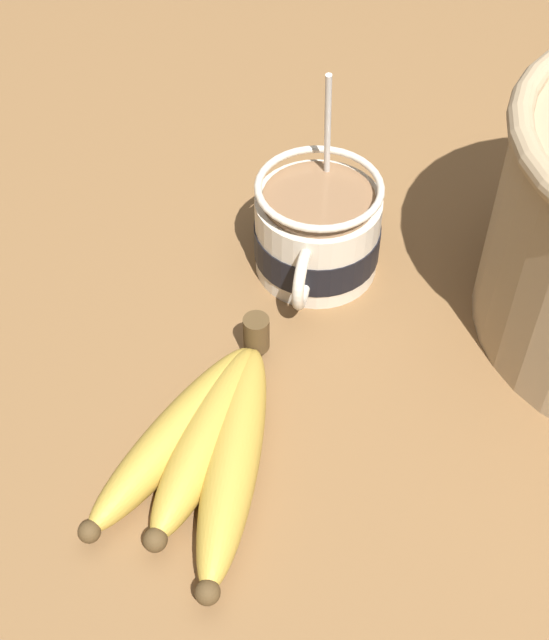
# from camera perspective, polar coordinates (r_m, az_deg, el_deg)

# --- Properties ---
(table) EXTENTS (1.26, 1.26, 0.03)m
(table) POSITION_cam_1_polar(r_m,az_deg,el_deg) (0.72, 3.54, -1.85)
(table) COLOR brown
(table) RESTS_ON ground
(coffee_mug) EXTENTS (0.14, 0.10, 0.17)m
(coffee_mug) POSITION_cam_1_polar(r_m,az_deg,el_deg) (0.73, 2.74, 5.62)
(coffee_mug) COLOR beige
(coffee_mug) RESTS_ON table
(banana_bunch) EXTENTS (0.22, 0.12, 0.04)m
(banana_bunch) POSITION_cam_1_polar(r_m,az_deg,el_deg) (0.62, -4.32, -7.88)
(banana_bunch) COLOR #4C381E
(banana_bunch) RESTS_ON table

